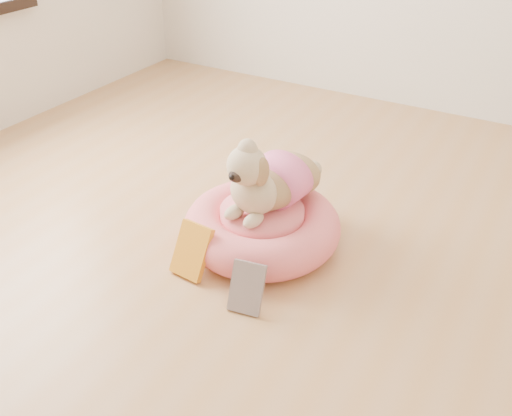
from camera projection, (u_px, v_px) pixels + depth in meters
The scene contains 5 objects.
floor at pixel (225, 313), 2.03m from camera, with size 4.50×4.50×0.00m, color tan.
pet_bed at pixel (262, 226), 2.36m from camera, with size 0.65×0.65×0.17m.
dog at pixel (269, 167), 2.24m from camera, with size 0.33×0.48×0.35m, color brown, non-canonical shape.
book_yellow at pixel (192, 251), 2.18m from camera, with size 0.14×0.03×0.21m, color yellow.
book_white at pixel (247, 288), 2.02m from camera, with size 0.12×0.02×0.19m, color silver.
Camera 1 is at (0.86, -1.26, 1.40)m, focal length 40.00 mm.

